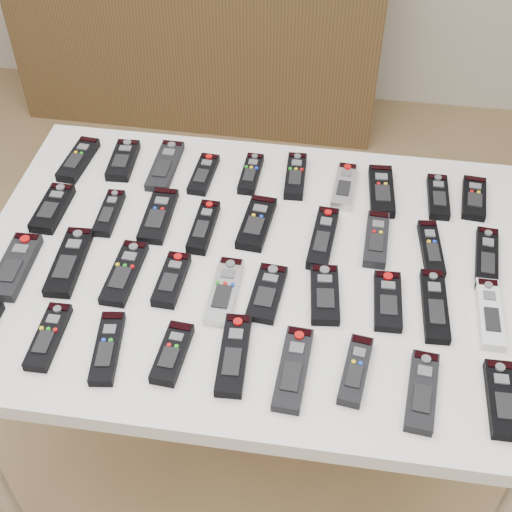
# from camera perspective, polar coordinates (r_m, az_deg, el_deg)

# --- Properties ---
(ground) EXTENTS (4.00, 4.00, 0.00)m
(ground) POSITION_cam_1_polar(r_m,az_deg,el_deg) (2.18, -2.53, -15.98)
(ground) COLOR #986C4D
(ground) RESTS_ON ground
(table) EXTENTS (1.25, 0.88, 0.78)m
(table) POSITION_cam_1_polar(r_m,az_deg,el_deg) (1.62, 0.00, -1.95)
(table) COLOR white
(table) RESTS_ON ground
(sideboard) EXTENTS (1.58, 0.40, 0.79)m
(sideboard) POSITION_cam_1_polar(r_m,az_deg,el_deg) (3.26, -4.62, 17.35)
(sideboard) COLOR #4C351E
(sideboard) RESTS_ON ground
(remote_0) EXTENTS (0.06, 0.17, 0.02)m
(remote_0) POSITION_cam_1_polar(r_m,az_deg,el_deg) (1.89, -14.03, 7.49)
(remote_0) COLOR black
(remote_0) RESTS_ON table
(remote_1) EXTENTS (0.07, 0.15, 0.02)m
(remote_1) POSITION_cam_1_polar(r_m,az_deg,el_deg) (1.86, -10.59, 7.54)
(remote_1) COLOR black
(remote_1) RESTS_ON table
(remote_2) EXTENTS (0.06, 0.19, 0.02)m
(remote_2) POSITION_cam_1_polar(r_m,az_deg,el_deg) (1.83, -7.29, 7.17)
(remote_2) COLOR black
(remote_2) RESTS_ON table
(remote_3) EXTENTS (0.06, 0.15, 0.02)m
(remote_3) POSITION_cam_1_polar(r_m,az_deg,el_deg) (1.80, -4.21, 6.55)
(remote_3) COLOR black
(remote_3) RESTS_ON table
(remote_4) EXTENTS (0.05, 0.14, 0.02)m
(remote_4) POSITION_cam_1_polar(r_m,az_deg,el_deg) (1.79, -0.42, 6.59)
(remote_4) COLOR black
(remote_4) RESTS_ON table
(remote_5) EXTENTS (0.05, 0.16, 0.02)m
(remote_5) POSITION_cam_1_polar(r_m,az_deg,el_deg) (1.79, 3.18, 6.41)
(remote_5) COLOR black
(remote_5) RESTS_ON table
(remote_6) EXTENTS (0.06, 0.16, 0.02)m
(remote_6) POSITION_cam_1_polar(r_m,az_deg,el_deg) (1.76, 7.07, 5.54)
(remote_6) COLOR #B7B7BC
(remote_6) RESTS_ON table
(remote_7) EXTENTS (0.07, 0.18, 0.02)m
(remote_7) POSITION_cam_1_polar(r_m,az_deg,el_deg) (1.76, 10.01, 5.15)
(remote_7) COLOR black
(remote_7) RESTS_ON table
(remote_8) EXTENTS (0.05, 0.15, 0.02)m
(remote_8) POSITION_cam_1_polar(r_m,az_deg,el_deg) (1.78, 14.37, 4.61)
(remote_8) COLOR black
(remote_8) RESTS_ON table
(remote_9) EXTENTS (0.07, 0.15, 0.02)m
(remote_9) POSITION_cam_1_polar(r_m,az_deg,el_deg) (1.80, 17.04, 4.45)
(remote_9) COLOR black
(remote_9) RESTS_ON table
(remote_10) EXTENTS (0.06, 0.16, 0.02)m
(remote_10) POSITION_cam_1_polar(r_m,az_deg,el_deg) (1.76, -15.97, 3.70)
(remote_10) COLOR black
(remote_10) RESTS_ON table
(remote_11) EXTENTS (0.05, 0.15, 0.02)m
(remote_11) POSITION_cam_1_polar(r_m,az_deg,el_deg) (1.71, -11.66, 3.40)
(remote_11) COLOR black
(remote_11) RESTS_ON table
(remote_12) EXTENTS (0.06, 0.18, 0.02)m
(remote_12) POSITION_cam_1_polar(r_m,az_deg,el_deg) (1.69, -7.82, 3.23)
(remote_12) COLOR black
(remote_12) RESTS_ON table
(remote_13) EXTENTS (0.05, 0.16, 0.02)m
(remote_13) POSITION_cam_1_polar(r_m,az_deg,el_deg) (1.65, -4.22, 2.34)
(remote_13) COLOR black
(remote_13) RESTS_ON table
(remote_14) EXTENTS (0.07, 0.17, 0.02)m
(remote_14) POSITION_cam_1_polar(r_m,az_deg,el_deg) (1.65, 0.04, 2.66)
(remote_14) COLOR black
(remote_14) RESTS_ON table
(remote_15) EXTENTS (0.06, 0.19, 0.02)m
(remote_15) POSITION_cam_1_polar(r_m,az_deg,el_deg) (1.62, 5.38, 1.44)
(remote_15) COLOR black
(remote_15) RESTS_ON table
(remote_16) EXTENTS (0.06, 0.17, 0.02)m
(remote_16) POSITION_cam_1_polar(r_m,az_deg,el_deg) (1.63, 9.61, 1.33)
(remote_16) COLOR black
(remote_16) RESTS_ON table
(remote_17) EXTENTS (0.06, 0.17, 0.02)m
(remote_17) POSITION_cam_1_polar(r_m,az_deg,el_deg) (1.64, 13.83, 0.57)
(remote_17) COLOR black
(remote_17) RESTS_ON table
(remote_18) EXTENTS (0.06, 0.19, 0.02)m
(remote_18) POSITION_cam_1_polar(r_m,az_deg,el_deg) (1.65, 17.98, -0.19)
(remote_18) COLOR black
(remote_18) RESTS_ON table
(remote_19) EXTENTS (0.07, 0.19, 0.02)m
(remote_19) POSITION_cam_1_polar(r_m,az_deg,el_deg) (1.64, -18.71, -0.79)
(remote_19) COLOR black
(remote_19) RESTS_ON table
(remote_20) EXTENTS (0.07, 0.20, 0.02)m
(remote_20) POSITION_cam_1_polar(r_m,az_deg,el_deg) (1.62, -14.72, -0.44)
(remote_20) COLOR black
(remote_20) RESTS_ON table
(remote_21) EXTENTS (0.06, 0.18, 0.02)m
(remote_21) POSITION_cam_1_polar(r_m,az_deg,el_deg) (1.57, -10.48, -1.33)
(remote_21) COLOR black
(remote_21) RESTS_ON table
(remote_22) EXTENTS (0.06, 0.15, 0.02)m
(remote_22) POSITION_cam_1_polar(r_m,az_deg,el_deg) (1.53, -6.78, -1.89)
(remote_22) COLOR black
(remote_22) RESTS_ON table
(remote_23) EXTENTS (0.06, 0.18, 0.02)m
(remote_23) POSITION_cam_1_polar(r_m,az_deg,el_deg) (1.50, -2.55, -2.82)
(remote_23) COLOR #B7B7BC
(remote_23) RESTS_ON table
(remote_24) EXTENTS (0.07, 0.16, 0.02)m
(remote_24) POSITION_cam_1_polar(r_m,az_deg,el_deg) (1.50, 0.89, -2.98)
(remote_24) COLOR black
(remote_24) RESTS_ON table
(remote_25) EXTENTS (0.07, 0.16, 0.02)m
(remote_25) POSITION_cam_1_polar(r_m,az_deg,el_deg) (1.50, 5.53, -3.09)
(remote_25) COLOR black
(remote_25) RESTS_ON table
(remote_26) EXTENTS (0.06, 0.16, 0.02)m
(remote_26) POSITION_cam_1_polar(r_m,az_deg,el_deg) (1.51, 10.49, -3.56)
(remote_26) COLOR black
(remote_26) RESTS_ON table
(remote_27) EXTENTS (0.06, 0.19, 0.02)m
(remote_27) POSITION_cam_1_polar(r_m,az_deg,el_deg) (1.52, 14.11, -3.87)
(remote_27) COLOR black
(remote_27) RESTS_ON table
(remote_28) EXTENTS (0.05, 0.18, 0.02)m
(remote_28) POSITION_cam_1_polar(r_m,az_deg,el_deg) (1.54, 18.21, -4.40)
(remote_28) COLOR silver
(remote_28) RESTS_ON table
(remote_30) EXTENTS (0.05, 0.16, 0.02)m
(remote_30) POSITION_cam_1_polar(r_m,az_deg,el_deg) (1.48, -16.28, -6.20)
(remote_30) COLOR black
(remote_30) RESTS_ON table
(remote_31) EXTENTS (0.07, 0.18, 0.02)m
(remote_31) POSITION_cam_1_polar(r_m,az_deg,el_deg) (1.44, -11.80, -7.21)
(remote_31) COLOR black
(remote_31) RESTS_ON table
(remote_32) EXTENTS (0.06, 0.15, 0.02)m
(remote_32) POSITION_cam_1_polar(r_m,az_deg,el_deg) (1.41, -6.72, -7.73)
(remote_32) COLOR black
(remote_32) RESTS_ON table
(remote_33) EXTENTS (0.06, 0.19, 0.02)m
(remote_33) POSITION_cam_1_polar(r_m,az_deg,el_deg) (1.40, -1.80, -7.89)
(remote_33) COLOR black
(remote_33) RESTS_ON table
(remote_34) EXTENTS (0.06, 0.19, 0.02)m
(remote_34) POSITION_cam_1_polar(r_m,az_deg,el_deg) (1.38, 2.99, -9.00)
(remote_34) COLOR black
(remote_34) RESTS_ON table
(remote_35) EXTENTS (0.06, 0.16, 0.02)m
(remote_35) POSITION_cam_1_polar(r_m,az_deg,el_deg) (1.39, 7.97, -9.05)
(remote_35) COLOR black
(remote_35) RESTS_ON table
(remote_36) EXTENTS (0.07, 0.18, 0.02)m
(remote_36) POSITION_cam_1_polar(r_m,az_deg,el_deg) (1.38, 13.14, -10.50)
(remote_36) COLOR black
(remote_36) RESTS_ON table
(remote_37) EXTENTS (0.05, 0.17, 0.02)m
(remote_37) POSITION_cam_1_polar(r_m,az_deg,el_deg) (1.41, 19.08, -10.78)
(remote_37) COLOR black
(remote_37) RESTS_ON table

